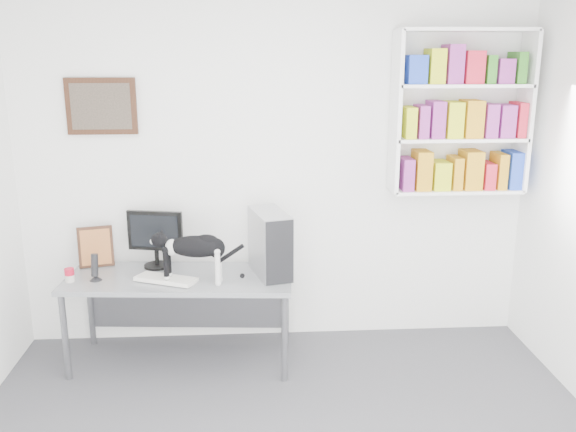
{
  "coord_description": "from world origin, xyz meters",
  "views": [
    {
      "loc": [
        -0.21,
        -2.71,
        2.29
      ],
      "look_at": [
        0.07,
        1.53,
        1.15
      ],
      "focal_mm": 38.0,
      "sensor_mm": 36.0,
      "label": 1
    }
  ],
  "objects_px": {
    "pc_tower": "(270,243)",
    "cat": "(195,258)",
    "desk": "(182,319)",
    "leaning_print": "(96,246)",
    "speaker": "(95,267)",
    "soup_can": "(70,275)",
    "bookshelf": "(461,112)",
    "monitor": "(156,239)",
    "keyboard": "(166,279)"
  },
  "relations": [
    {
      "from": "leaning_print",
      "to": "monitor",
      "type": "bearing_deg",
      "value": -19.52
    },
    {
      "from": "soup_can",
      "to": "cat",
      "type": "relative_size",
      "value": 0.17
    },
    {
      "from": "monitor",
      "to": "cat",
      "type": "height_order",
      "value": "monitor"
    },
    {
      "from": "bookshelf",
      "to": "desk",
      "type": "xyz_separation_m",
      "value": [
        -2.13,
        -0.29,
        -1.5
      ]
    },
    {
      "from": "soup_can",
      "to": "keyboard",
      "type": "bearing_deg",
      "value": -3.15
    },
    {
      "from": "pc_tower",
      "to": "speaker",
      "type": "distance_m",
      "value": 1.28
    },
    {
      "from": "speaker",
      "to": "bookshelf",
      "type": "bearing_deg",
      "value": 21.33
    },
    {
      "from": "leaning_print",
      "to": "cat",
      "type": "distance_m",
      "value": 0.89
    },
    {
      "from": "soup_can",
      "to": "leaning_print",
      "type": "bearing_deg",
      "value": 70.55
    },
    {
      "from": "monitor",
      "to": "leaning_print",
      "type": "distance_m",
      "value": 0.47
    },
    {
      "from": "pc_tower",
      "to": "soup_can",
      "type": "bearing_deg",
      "value": 168.51
    },
    {
      "from": "monitor",
      "to": "keyboard",
      "type": "height_order",
      "value": "monitor"
    },
    {
      "from": "monitor",
      "to": "bookshelf",
      "type": "bearing_deg",
      "value": 13.0
    },
    {
      "from": "pc_tower",
      "to": "desk",
      "type": "bearing_deg",
      "value": 166.49
    },
    {
      "from": "bookshelf",
      "to": "cat",
      "type": "xyz_separation_m",
      "value": [
        -2.0,
        -0.43,
        -0.98
      ]
    },
    {
      "from": "bookshelf",
      "to": "speaker",
      "type": "xyz_separation_m",
      "value": [
        -2.73,
        -0.33,
        -1.06
      ]
    },
    {
      "from": "monitor",
      "to": "soup_can",
      "type": "distance_m",
      "value": 0.67
    },
    {
      "from": "monitor",
      "to": "speaker",
      "type": "bearing_deg",
      "value": -135.79
    },
    {
      "from": "monitor",
      "to": "leaning_print",
      "type": "height_order",
      "value": "monitor"
    },
    {
      "from": "bookshelf",
      "to": "pc_tower",
      "type": "height_order",
      "value": "bookshelf"
    },
    {
      "from": "bookshelf",
      "to": "pc_tower",
      "type": "relative_size",
      "value": 2.6
    },
    {
      "from": "keyboard",
      "to": "leaning_print",
      "type": "distance_m",
      "value": 0.7
    },
    {
      "from": "monitor",
      "to": "leaning_print",
      "type": "xyz_separation_m",
      "value": [
        -0.47,
        0.05,
        -0.06
      ]
    },
    {
      "from": "bookshelf",
      "to": "desk",
      "type": "distance_m",
      "value": 2.63
    },
    {
      "from": "bookshelf",
      "to": "cat",
      "type": "relative_size",
      "value": 2.08
    },
    {
      "from": "desk",
      "to": "monitor",
      "type": "xyz_separation_m",
      "value": [
        -0.19,
        0.22,
        0.57
      ]
    },
    {
      "from": "keyboard",
      "to": "soup_can",
      "type": "xyz_separation_m",
      "value": [
        -0.69,
        0.04,
        0.03
      ]
    },
    {
      "from": "pc_tower",
      "to": "cat",
      "type": "distance_m",
      "value": 0.56
    },
    {
      "from": "bookshelf",
      "to": "monitor",
      "type": "bearing_deg",
      "value": -178.26
    },
    {
      "from": "pc_tower",
      "to": "speaker",
      "type": "relative_size",
      "value": 2.3
    },
    {
      "from": "leaning_print",
      "to": "desk",
      "type": "bearing_deg",
      "value": -35.41
    },
    {
      "from": "monitor",
      "to": "keyboard",
      "type": "distance_m",
      "value": 0.39
    },
    {
      "from": "desk",
      "to": "keyboard",
      "type": "bearing_deg",
      "value": -125.5
    },
    {
      "from": "monitor",
      "to": "pc_tower",
      "type": "relative_size",
      "value": 0.95
    },
    {
      "from": "keyboard",
      "to": "speaker",
      "type": "relative_size",
      "value": 2.13
    },
    {
      "from": "pc_tower",
      "to": "bookshelf",
      "type": "bearing_deg",
      "value": -3.59
    },
    {
      "from": "monitor",
      "to": "leaning_print",
      "type": "bearing_deg",
      "value": -174.85
    },
    {
      "from": "soup_can",
      "to": "speaker",
      "type": "bearing_deg",
      "value": 4.98
    },
    {
      "from": "soup_can",
      "to": "cat",
      "type": "xyz_separation_m",
      "value": [
        0.91,
        -0.08,
        0.13
      ]
    },
    {
      "from": "keyboard",
      "to": "leaning_print",
      "type": "xyz_separation_m",
      "value": [
        -0.57,
        0.37,
        0.15
      ]
    },
    {
      "from": "pc_tower",
      "to": "cat",
      "type": "xyz_separation_m",
      "value": [
        -0.54,
        -0.15,
        -0.05
      ]
    },
    {
      "from": "bookshelf",
      "to": "cat",
      "type": "height_order",
      "value": "bookshelf"
    },
    {
      "from": "desk",
      "to": "leaning_print",
      "type": "height_order",
      "value": "leaning_print"
    },
    {
      "from": "keyboard",
      "to": "monitor",
      "type": "bearing_deg",
      "value": 131.39
    },
    {
      "from": "speaker",
      "to": "leaning_print",
      "type": "bearing_deg",
      "value": 115.71
    },
    {
      "from": "monitor",
      "to": "keyboard",
      "type": "xyz_separation_m",
      "value": [
        0.11,
        -0.32,
        -0.21
      ]
    },
    {
      "from": "leaning_print",
      "to": "speaker",
      "type": "bearing_deg",
      "value": -92.08
    },
    {
      "from": "desk",
      "to": "soup_can",
      "type": "xyz_separation_m",
      "value": [
        -0.77,
        -0.06,
        0.4
      ]
    },
    {
      "from": "speaker",
      "to": "monitor",
      "type": "bearing_deg",
      "value": 47.33
    },
    {
      "from": "bookshelf",
      "to": "keyboard",
      "type": "xyz_separation_m",
      "value": [
        -2.22,
        -0.39,
        -1.14
      ]
    }
  ]
}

